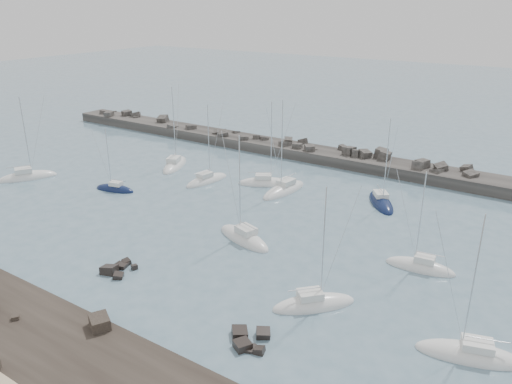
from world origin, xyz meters
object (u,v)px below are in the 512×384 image
at_px(sailboat_1, 175,166).
at_px(sailboat_4, 266,183).
at_px(sailboat_0, 28,178).
at_px(sailboat_9, 420,267).
at_px(sailboat_11, 470,355).
at_px(sailboat_6, 284,191).
at_px(sailboat_7, 314,305).
at_px(sailboat_2, 115,189).
at_px(sailboat_5, 244,239).
at_px(sailboat_3, 207,181).
at_px(sailboat_8, 381,203).

distance_m(sailboat_1, sailboat_4, 17.85).
distance_m(sailboat_0, sailboat_9, 61.10).
relative_size(sailboat_0, sailboat_11, 1.06).
bearing_deg(sailboat_11, sailboat_1, 155.69).
distance_m(sailboat_6, sailboat_7, 29.80).
bearing_deg(sailboat_7, sailboat_0, 172.94).
height_order(sailboat_2, sailboat_5, sailboat_5).
height_order(sailboat_1, sailboat_4, sailboat_1).
xyz_separation_m(sailboat_4, sailboat_11, (34.93, -24.90, -0.00)).
bearing_deg(sailboat_1, sailboat_0, -131.37).
relative_size(sailboat_1, sailboat_3, 1.12).
bearing_deg(sailboat_1, sailboat_11, -24.31).
xyz_separation_m(sailboat_4, sailboat_9, (27.53, -13.05, 0.01)).
distance_m(sailboat_2, sailboat_7, 40.27).
relative_size(sailboat_0, sailboat_1, 0.97).
height_order(sailboat_6, sailboat_8, sailboat_6).
relative_size(sailboat_0, sailboat_9, 1.21).
relative_size(sailboat_4, sailboat_6, 0.93).
bearing_deg(sailboat_7, sailboat_4, 129.89).
xyz_separation_m(sailboat_0, sailboat_4, (33.31, 18.67, -0.02)).
xyz_separation_m(sailboat_3, sailboat_11, (43.33, -20.77, -0.01)).
bearing_deg(sailboat_11, sailboat_8, 122.59).
xyz_separation_m(sailboat_5, sailboat_9, (19.48, 4.63, -0.01)).
distance_m(sailboat_2, sailboat_5, 25.78).
xyz_separation_m(sailboat_6, sailboat_7, (17.34, -24.23, -0.01)).
height_order(sailboat_2, sailboat_8, sailboat_8).
bearing_deg(sailboat_3, sailboat_9, -13.95).
relative_size(sailboat_1, sailboat_9, 1.24).
height_order(sailboat_8, sailboat_9, sailboat_8).
distance_m(sailboat_3, sailboat_7, 36.52).
height_order(sailboat_1, sailboat_8, sailboat_1).
bearing_deg(sailboat_9, sailboat_11, -58.01).
bearing_deg(sailboat_3, sailboat_6, 13.38).
bearing_deg(sailboat_9, sailboat_4, 154.63).
distance_m(sailboat_5, sailboat_8, 22.03).
bearing_deg(sailboat_5, sailboat_3, 140.53).
xyz_separation_m(sailboat_1, sailboat_8, (35.45, 3.23, -0.01)).
relative_size(sailboat_7, sailboat_11, 0.96).
height_order(sailboat_4, sailboat_6, sailboat_6).
bearing_deg(sailboat_4, sailboat_9, -25.37).
bearing_deg(sailboat_6, sailboat_2, -147.90).
distance_m(sailboat_5, sailboat_7, 15.31).
xyz_separation_m(sailboat_3, sailboat_8, (26.05, 6.28, -0.00)).
distance_m(sailboat_2, sailboat_3, 13.95).
xyz_separation_m(sailboat_6, sailboat_9, (23.61, -11.86, 0.00)).
xyz_separation_m(sailboat_5, sailboat_8, (9.58, 19.83, -0.02)).
bearing_deg(sailboat_7, sailboat_9, 63.13).
relative_size(sailboat_1, sailboat_5, 1.06).
relative_size(sailboat_8, sailboat_9, 1.13).
bearing_deg(sailboat_3, sailboat_11, -25.61).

